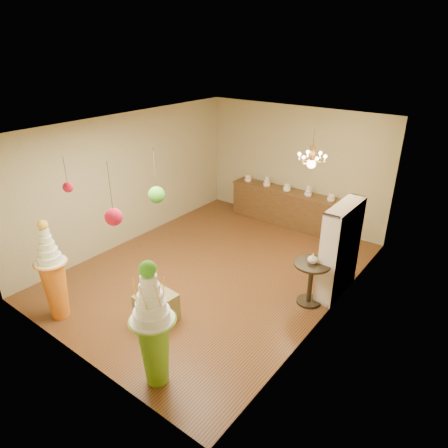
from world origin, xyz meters
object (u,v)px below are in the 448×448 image
Objects in this scene: pedestal_green at (154,335)px; round_table at (311,277)px; sideboard at (286,206)px; pedestal_orange at (54,281)px.

pedestal_green reaches higher than round_table.
pedestal_green is at bearing -78.11° from sideboard.
sideboard reaches higher than round_table.
round_table is at bearing -53.37° from sideboard.
round_table is (2.10, -2.82, 0.07)m from sideboard.
pedestal_orange reaches higher than sideboard.
sideboard is (1.20, 5.82, -0.23)m from pedestal_orange.
pedestal_orange is 2.19× the size of round_table.
pedestal_green is 2.32× the size of round_table.
pedestal_orange is at bearing -180.00° from pedestal_green.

